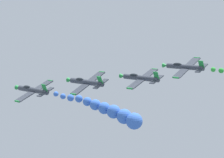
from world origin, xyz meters
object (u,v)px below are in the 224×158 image
object	(u,v)px
airplane_right_inner	(140,78)
airplane_left_outer	(184,67)
airplane_lead	(32,90)
airplane_left_inner	(86,82)

from	to	relation	value
airplane_right_inner	airplane_left_outer	bearing A→B (deg)	-34.72
airplane_lead	airplane_left_inner	bearing A→B (deg)	-47.21
airplane_lead	airplane_right_inner	xyz separation A→B (m)	(16.52, -15.39, 2.24)
airplane_left_outer	airplane_lead	bearing A→B (deg)	139.55
airplane_left_inner	airplane_right_inner	world-z (taller)	airplane_right_inner
airplane_lead	airplane_left_inner	xyz separation A→B (m)	(7.53, -8.13, 1.60)
airplane_left_inner	airplane_left_outer	world-z (taller)	airplane_left_outer
airplane_lead	airplane_left_outer	xyz separation A→B (m)	(24.70, -21.06, 4.34)
airplane_right_inner	airplane_left_outer	world-z (taller)	airplane_left_outer
airplane_left_outer	airplane_right_inner	bearing A→B (deg)	145.28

